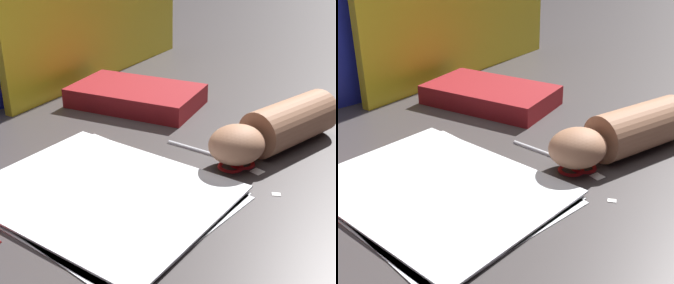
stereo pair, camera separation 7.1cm
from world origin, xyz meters
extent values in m
plane|color=#3D3838|center=(0.00, 0.00, 0.00)|extent=(6.00, 6.00, 0.00)
cube|color=white|center=(-0.12, -0.01, 0.00)|extent=(0.30, 0.36, 0.00)
cube|color=white|center=(-0.11, -0.01, 0.00)|extent=(0.28, 0.35, 0.00)
cube|color=white|center=(-0.11, -0.01, 0.01)|extent=(0.31, 0.37, 0.00)
cube|color=maroon|center=(0.19, 0.21, 0.02)|extent=(0.23, 0.31, 0.04)
sphere|color=silver|center=(0.10, -0.09, 0.00)|extent=(0.01, 0.01, 0.01)
cylinder|color=silver|center=(0.10, -0.03, 0.00)|extent=(0.02, 0.12, 0.01)
torus|color=red|center=(0.10, -0.11, 0.00)|extent=(0.05, 0.05, 0.01)
cylinder|color=silver|center=(0.15, -0.05, 0.00)|extent=(0.10, 0.09, 0.01)
torus|color=red|center=(0.08, -0.10, 0.00)|extent=(0.06, 0.06, 0.01)
cylinder|color=#A87556|center=(0.23, -0.13, 0.04)|extent=(0.20, 0.11, 0.08)
ellipsoid|color=#A87556|center=(0.09, -0.11, 0.04)|extent=(0.11, 0.10, 0.06)
cube|color=white|center=(0.10, -0.14, 0.00)|extent=(0.02, 0.02, 0.00)
cube|color=white|center=(0.05, -0.20, 0.00)|extent=(0.01, 0.02, 0.00)
camera|label=1|loc=(-0.50, -0.46, 0.36)|focal=50.00mm
camera|label=2|loc=(-0.45, -0.51, 0.36)|focal=50.00mm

